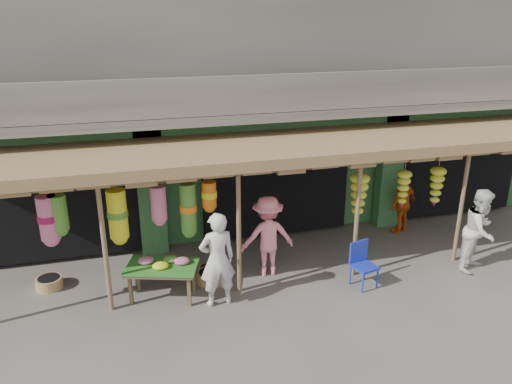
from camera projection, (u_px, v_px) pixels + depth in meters
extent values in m
plane|color=#514C47|center=(306.00, 276.00, 10.65)|extent=(80.00, 80.00, 0.00)
cube|color=gray|center=(246.00, 23.00, 13.45)|extent=(16.00, 6.00, 4.00)
cube|color=#2D6033|center=(246.00, 147.00, 14.79)|extent=(16.00, 5.70, 3.00)
cube|color=gray|center=(284.00, 113.00, 11.04)|extent=(16.00, 0.90, 0.22)
cube|color=gray|center=(291.00, 93.00, 10.50)|extent=(16.00, 0.10, 0.80)
cube|color=#2D6033|center=(278.00, 125.00, 11.52)|extent=(16.00, 0.35, 0.35)
cube|color=yellow|center=(48.00, 144.00, 10.24)|extent=(1.70, 0.06, 0.55)
cube|color=#B21414|center=(48.00, 145.00, 10.21)|extent=(1.30, 0.02, 0.30)
cube|color=black|center=(62.00, 192.00, 11.66)|extent=(3.60, 2.00, 2.50)
cube|color=black|center=(266.00, 174.00, 12.90)|extent=(3.60, 2.00, 2.50)
cube|color=black|center=(435.00, 159.00, 14.14)|extent=(3.60, 2.00, 2.50)
cube|color=#2D6033|center=(151.00, 191.00, 11.24)|extent=(0.60, 0.35, 3.00)
cube|color=#2D6033|center=(389.00, 170.00, 12.73)|extent=(0.60, 0.35, 3.00)
cylinder|color=brown|center=(105.00, 248.00, 9.03)|extent=(0.09, 0.09, 2.60)
cylinder|color=brown|center=(239.00, 232.00, 9.65)|extent=(0.09, 0.09, 2.60)
cylinder|color=brown|center=(357.00, 219.00, 10.27)|extent=(0.09, 0.09, 2.60)
cylinder|color=brown|center=(461.00, 207.00, 10.89)|extent=(0.09, 0.09, 2.60)
cylinder|color=brown|center=(302.00, 168.00, 9.54)|extent=(12.90, 0.08, 0.08)
cylinder|color=brown|center=(155.00, 181.00, 9.28)|extent=(5.50, 0.06, 0.06)
cube|color=brown|center=(295.00, 144.00, 10.54)|extent=(14.00, 2.70, 0.22)
cube|color=brown|center=(131.00, 291.00, 9.54)|extent=(0.08, 0.08, 0.60)
cube|color=brown|center=(189.00, 292.00, 9.49)|extent=(0.08, 0.08, 0.60)
cube|color=brown|center=(139.00, 276.00, 10.07)|extent=(0.08, 0.08, 0.60)
cube|color=brown|center=(194.00, 277.00, 10.02)|extent=(0.08, 0.08, 0.60)
cube|color=brown|center=(162.00, 268.00, 9.66)|extent=(1.48, 1.12, 0.06)
cube|color=#26661E|center=(162.00, 266.00, 9.65)|extent=(1.54, 1.18, 0.03)
ellipsoid|color=#CB658A|center=(146.00, 261.00, 9.73)|extent=(0.32, 0.26, 0.13)
ellipsoid|color=yellow|center=(160.00, 266.00, 9.53)|extent=(0.32, 0.26, 0.13)
ellipsoid|color=#CB658A|center=(182.00, 261.00, 9.71)|extent=(0.32, 0.26, 0.13)
ellipsoid|color=#4F8A2E|center=(171.00, 259.00, 9.79)|extent=(0.32, 0.26, 0.13)
cylinder|color=#1A2AAC|center=(363.00, 283.00, 9.96)|extent=(0.04, 0.04, 0.42)
cylinder|color=#1A2AAC|center=(377.00, 279.00, 10.14)|extent=(0.04, 0.04, 0.42)
cylinder|color=#1A2AAC|center=(350.00, 275.00, 10.27)|extent=(0.04, 0.04, 0.42)
cylinder|color=#1A2AAC|center=(365.00, 271.00, 10.45)|extent=(0.04, 0.04, 0.42)
cube|color=#1A2AAC|center=(365.00, 267.00, 10.12)|extent=(0.54, 0.54, 0.05)
cube|color=#1A2AAC|center=(359.00, 251.00, 10.21)|extent=(0.44, 0.15, 0.48)
cylinder|color=olive|center=(49.00, 283.00, 10.18)|extent=(0.70, 0.70, 0.22)
cylinder|color=olive|center=(210.00, 277.00, 10.40)|extent=(0.65, 0.65, 0.23)
cylinder|color=#A0864A|center=(208.00, 271.00, 10.67)|extent=(0.44, 0.44, 0.19)
imported|color=beige|center=(217.00, 260.00, 9.34)|extent=(0.74, 0.53, 1.90)
imported|color=silver|center=(480.00, 230.00, 10.66)|extent=(1.12, 1.06, 1.84)
imported|color=#BF5012|center=(403.00, 203.00, 12.49)|extent=(1.00, 0.73, 1.57)
imported|color=pink|center=(268.00, 236.00, 10.48)|extent=(1.15, 0.68, 1.76)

